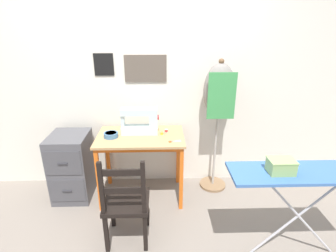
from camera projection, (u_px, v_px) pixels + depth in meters
ground_plane at (141, 211)px, 2.85m from camera, size 14.00×14.00×0.00m
wall_back at (141, 83)px, 3.01m from camera, size 10.00×0.07×2.55m
sewing_table at (141, 145)px, 2.88m from camera, size 0.95×0.60×0.77m
sewing_machine at (142, 122)px, 2.88m from camera, size 0.41×0.16×0.31m
fabric_bowl at (111, 135)px, 2.80m from camera, size 0.15×0.15×0.05m
scissors at (173, 141)px, 2.70m from camera, size 0.13×0.06×0.01m
thread_spool_near_machine at (162, 133)px, 2.86m from camera, size 0.04×0.04×0.04m
thread_spool_mid_table at (166, 131)px, 2.94m from camera, size 0.04×0.04×0.04m
wooden_chair at (126, 203)px, 2.33m from camera, size 0.40×0.38×0.90m
filing_cabinet at (72, 166)px, 3.00m from camera, size 0.41×0.49×0.77m
dress_form at (219, 97)px, 2.89m from camera, size 0.35×0.32×1.57m
ironing_board at (307, 176)px, 2.05m from camera, size 1.22×0.34×0.84m
storage_box at (281, 166)px, 2.00m from camera, size 0.20×0.15×0.11m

